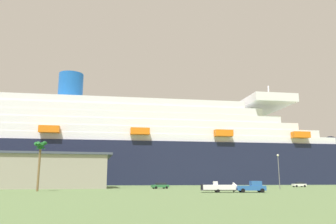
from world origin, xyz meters
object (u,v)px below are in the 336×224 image
(palm_tree, at_px, (40,150))
(street_lamp, at_px, (279,167))
(parked_car_green_wagon, at_px, (160,186))
(parked_car_white_van, at_px, (299,184))
(parked_car_blue_suv, at_px, (88,185))
(pickup_truck, at_px, (252,187))
(cruise_ship, at_px, (137,149))
(small_boat_on_trailer, at_px, (223,187))

(palm_tree, height_order, street_lamp, palm_tree)
(parked_car_green_wagon, relative_size, parked_car_white_van, 1.11)
(palm_tree, height_order, parked_car_blue_suv, palm_tree)
(parked_car_blue_suv, relative_size, parked_car_white_van, 1.07)
(pickup_truck, bearing_deg, cruise_ship, 94.92)
(parked_car_green_wagon, bearing_deg, small_boat_on_trailer, -77.84)
(small_boat_on_trailer, bearing_deg, cruise_ship, 91.46)
(cruise_ship, xyz_separation_m, palm_tree, (-33.45, -75.85, -7.20))
(cruise_ship, distance_m, parked_car_blue_suv, 63.70)
(parked_car_white_van, bearing_deg, palm_tree, -166.51)
(cruise_ship, relative_size, pickup_truck, 42.25)
(cruise_ship, distance_m, palm_tree, 83.21)
(palm_tree, bearing_deg, parked_car_blue_suv, 59.20)
(cruise_ship, height_order, parked_car_white_van, cruise_ship)
(pickup_truck, height_order, parked_car_white_van, pickup_truck)
(small_boat_on_trailer, relative_size, palm_tree, 0.80)
(street_lamp, distance_m, parked_car_green_wagon, 31.33)
(parked_car_blue_suv, bearing_deg, small_boat_on_trailer, -53.74)
(parked_car_blue_suv, bearing_deg, palm_tree, -120.80)
(small_boat_on_trailer, distance_m, parked_car_blue_suv, 42.09)
(cruise_ship, bearing_deg, pickup_truck, -85.08)
(small_boat_on_trailer, bearing_deg, parked_car_green_wagon, 102.16)
(pickup_truck, relative_size, palm_tree, 0.55)
(pickup_truck, height_order, parked_car_green_wagon, pickup_truck)
(palm_tree, xyz_separation_m, street_lamp, (57.82, -0.86, -3.20))
(parked_car_green_wagon, xyz_separation_m, parked_car_white_van, (47.53, 6.32, -0.00))
(cruise_ship, distance_m, parked_car_white_van, 73.75)
(cruise_ship, distance_m, small_boat_on_trailer, 92.80)
(small_boat_on_trailer, xyz_separation_m, parked_car_white_van, (41.51, 34.22, -0.13))
(pickup_truck, bearing_deg, parked_car_white_van, 44.69)
(cruise_ship, xyz_separation_m, pickup_truck, (7.98, -92.78, -15.03))
(street_lamp, relative_size, parked_car_green_wagon, 1.81)
(palm_tree, relative_size, street_lamp, 1.22)
(palm_tree, distance_m, parked_car_white_van, 79.89)
(cruise_ship, bearing_deg, parked_car_green_wagon, -93.31)
(palm_tree, bearing_deg, small_boat_on_trailer, -23.67)
(street_lamp, relative_size, parked_car_blue_suv, 1.88)
(pickup_truck, distance_m, street_lamp, 23.42)
(street_lamp, bearing_deg, parked_car_white_van, 44.90)
(pickup_truck, distance_m, parked_car_white_van, 50.44)
(pickup_truck, distance_m, parked_car_blue_suv, 46.60)
(parked_car_white_van, bearing_deg, parked_car_blue_suv, -179.75)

